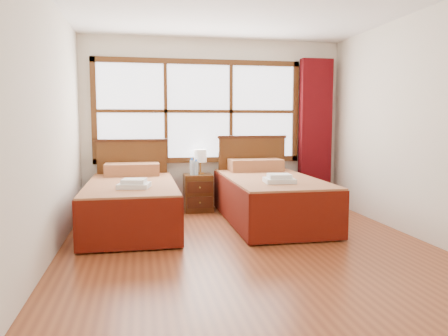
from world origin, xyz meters
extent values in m
plane|color=brown|center=(0.00, 0.00, 0.00)|extent=(4.50, 4.50, 0.00)
plane|color=silver|center=(0.00, 2.25, 1.30)|extent=(4.00, 0.00, 4.00)
plane|color=silver|center=(-2.00, 0.00, 1.30)|extent=(0.00, 4.50, 4.50)
plane|color=silver|center=(2.00, 0.00, 1.30)|extent=(0.00, 4.50, 4.50)
cube|color=white|center=(-0.25, 2.22, 1.50)|extent=(3.00, 0.02, 1.40)
cube|color=#4D2A11|center=(-0.25, 2.20, 0.76)|extent=(3.16, 0.06, 0.08)
cube|color=#4D2A11|center=(-0.25, 2.20, 2.24)|extent=(3.16, 0.06, 0.08)
cube|color=#4D2A11|center=(-1.79, 2.20, 1.50)|extent=(0.08, 0.06, 1.56)
cube|color=#4D2A11|center=(1.29, 2.20, 1.50)|extent=(0.08, 0.06, 1.56)
cube|color=#4D2A11|center=(-0.75, 2.20, 1.50)|extent=(0.05, 0.05, 1.40)
cube|color=#4D2A11|center=(0.25, 2.20, 1.50)|extent=(0.05, 0.05, 1.40)
cube|color=#4D2A11|center=(-0.25, 2.20, 1.50)|extent=(3.00, 0.05, 0.05)
cube|color=#57080D|center=(1.60, 2.11, 1.17)|extent=(0.50, 0.16, 2.30)
cube|color=#39190B|center=(-1.26, 1.13, 0.16)|extent=(0.97, 1.95, 0.32)
cube|color=maroon|center=(-1.26, 1.13, 0.45)|extent=(1.09, 2.16, 0.26)
cube|color=#62150A|center=(-1.80, 1.13, 0.29)|extent=(0.03, 2.16, 0.54)
cube|color=#62150A|center=(-0.71, 1.13, 0.29)|extent=(0.03, 2.16, 0.54)
cube|color=#62150A|center=(-1.26, 0.06, 0.29)|extent=(1.09, 0.03, 0.54)
cube|color=maroon|center=(-1.26, 1.91, 0.67)|extent=(0.76, 0.44, 0.17)
cube|color=#4D2A11|center=(-1.26, 2.14, 0.53)|extent=(1.02, 0.06, 1.06)
cube|color=#39190B|center=(-1.26, 2.14, 1.07)|extent=(1.06, 0.08, 0.04)
cube|color=#39190B|center=(0.57, 1.13, 0.16)|extent=(1.01, 2.02, 0.33)
cube|color=maroon|center=(0.57, 1.13, 0.47)|extent=(1.13, 2.24, 0.27)
cube|color=#62150A|center=(0.01, 1.13, 0.30)|extent=(0.03, 2.24, 0.56)
cube|color=#62150A|center=(1.13, 1.13, 0.30)|extent=(0.03, 2.24, 0.56)
cube|color=#62150A|center=(0.57, 0.02, 0.30)|extent=(1.13, 0.03, 0.56)
cube|color=maroon|center=(0.57, 1.94, 0.69)|extent=(0.79, 0.46, 0.18)
cube|color=#4D2A11|center=(0.57, 2.14, 0.55)|extent=(1.05, 0.06, 1.10)
cube|color=#39190B|center=(0.57, 2.14, 1.11)|extent=(1.10, 0.08, 0.04)
cube|color=#4D2A11|center=(-0.29, 2.00, 0.28)|extent=(0.42, 0.37, 0.56)
cube|color=#39190B|center=(-0.29, 1.80, 0.17)|extent=(0.37, 0.02, 0.17)
cube|color=#39190B|center=(-0.29, 1.80, 0.39)|extent=(0.37, 0.02, 0.17)
sphere|color=#A88D39|center=(-0.29, 1.78, 0.17)|extent=(0.03, 0.03, 0.03)
sphere|color=#A88D39|center=(-0.29, 1.78, 0.39)|extent=(0.03, 0.03, 0.03)
cube|color=white|center=(-1.21, 0.67, 0.61)|extent=(0.40, 0.37, 0.05)
cube|color=white|center=(-1.21, 0.67, 0.66)|extent=(0.30, 0.28, 0.05)
cube|color=white|center=(0.53, 0.62, 0.63)|extent=(0.38, 0.34, 0.06)
cube|color=white|center=(0.53, 0.62, 0.68)|extent=(0.29, 0.26, 0.05)
cylinder|color=#BC893C|center=(-0.25, 2.07, 0.57)|extent=(0.12, 0.12, 0.02)
cylinder|color=#BC893C|center=(-0.25, 2.07, 0.66)|extent=(0.03, 0.03, 0.16)
cylinder|color=white|center=(-0.25, 2.07, 0.83)|extent=(0.19, 0.19, 0.19)
cylinder|color=silver|center=(-0.39, 1.95, 0.67)|extent=(0.07, 0.07, 0.22)
cylinder|color=blue|center=(-0.39, 1.95, 0.79)|extent=(0.03, 0.03, 0.03)
cylinder|color=silver|center=(-0.33, 1.95, 0.66)|extent=(0.06, 0.06, 0.20)
cylinder|color=blue|center=(-0.33, 1.95, 0.77)|extent=(0.03, 0.03, 0.03)
camera|label=1|loc=(-1.13, -4.45, 1.35)|focal=35.00mm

